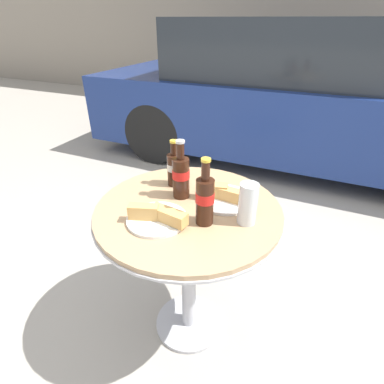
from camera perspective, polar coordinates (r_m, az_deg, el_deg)
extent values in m
plane|color=#A8A093|center=(1.72, -0.55, -23.70)|extent=(30.00, 30.00, 0.00)
cylinder|color=#B7B7BC|center=(1.71, -0.56, -23.51)|extent=(0.34, 0.34, 0.02)
cylinder|color=#B7B7BC|center=(1.44, -0.63, -15.12)|extent=(0.07, 0.07, 0.69)
cylinder|color=#B7B7BC|center=(1.22, -0.71, -3.86)|extent=(0.76, 0.76, 0.01)
cylinder|color=tan|center=(1.21, -0.72, -3.27)|extent=(0.75, 0.75, 0.02)
cylinder|color=#33190F|center=(1.24, -2.11, 2.65)|extent=(0.07, 0.07, 0.17)
cylinder|color=red|center=(1.23, -2.13, 3.50)|extent=(0.07, 0.07, 0.04)
cylinder|color=#33190F|center=(1.19, -2.22, 7.80)|extent=(0.03, 0.03, 0.07)
cylinder|color=silver|center=(1.18, -2.26, 9.58)|extent=(0.04, 0.04, 0.01)
cylinder|color=#33190F|center=(1.07, 2.46, -1.92)|extent=(0.07, 0.07, 0.18)
cylinder|color=red|center=(1.06, 2.49, -0.95)|extent=(0.07, 0.07, 0.04)
cylinder|color=#33190F|center=(1.01, 2.62, 4.04)|extent=(0.03, 0.03, 0.07)
cylinder|color=gold|center=(1.00, 2.67, 6.13)|extent=(0.03, 0.03, 0.01)
cylinder|color=#33190F|center=(1.34, -3.37, 4.19)|extent=(0.06, 0.06, 0.14)
cylinder|color=silver|center=(1.33, -3.39, 4.86)|extent=(0.07, 0.07, 0.03)
cylinder|color=#33190F|center=(1.30, -3.51, 8.20)|extent=(0.03, 0.03, 0.06)
cylinder|color=gold|center=(1.29, -3.55, 9.60)|extent=(0.03, 0.03, 0.01)
cylinder|color=#C68923|center=(1.11, 10.49, -2.99)|extent=(0.06, 0.06, 0.12)
cylinder|color=silver|center=(1.10, 10.57, -2.22)|extent=(0.07, 0.07, 0.16)
cylinder|color=white|center=(1.26, 6.32, -1.34)|extent=(0.24, 0.24, 0.01)
cube|color=white|center=(1.25, 6.33, -1.07)|extent=(0.19, 0.19, 0.00)
cube|color=tan|center=(1.24, 4.13, 0.38)|extent=(0.12, 0.07, 0.06)
cube|color=tan|center=(1.22, 8.32, -0.77)|extent=(0.14, 0.06, 0.05)
cylinder|color=white|center=(1.14, -6.65, -5.14)|extent=(0.23, 0.23, 0.01)
cube|color=white|center=(1.13, -6.68, -4.85)|extent=(0.17, 0.17, 0.00)
cube|color=tan|center=(1.12, -9.20, -3.73)|extent=(0.12, 0.07, 0.06)
cube|color=tan|center=(1.09, -4.51, -4.50)|extent=(0.15, 0.07, 0.05)
cube|color=navy|center=(3.54, 18.39, 14.52)|extent=(4.16, 1.68, 0.69)
cube|color=#23282D|center=(3.47, 16.45, 24.87)|extent=(2.00, 1.48, 0.54)
cylinder|color=black|center=(4.59, 2.61, 16.68)|extent=(0.64, 0.20, 0.64)
cylinder|color=black|center=(3.31, -7.04, 11.10)|extent=(0.64, 0.20, 0.64)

